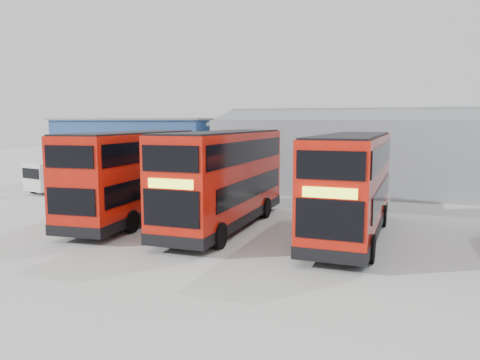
{
  "coord_description": "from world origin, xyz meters",
  "views": [
    {
      "loc": [
        4.2,
        -15.8,
        4.89
      ],
      "look_at": [
        -2.27,
        5.49,
        2.1
      ],
      "focal_mm": 35.0,
      "sensor_mm": 36.0,
      "label": 1
    }
  ],
  "objects_px": {
    "double_decker_centre": "(225,180)",
    "double_decker_left": "(134,176)",
    "panel_van": "(62,175)",
    "office_block": "(146,150)",
    "maintenance_shed": "(438,154)",
    "double_decker_right": "(351,186)"
  },
  "relations": [
    {
      "from": "office_block",
      "to": "double_decker_left",
      "type": "height_order",
      "value": "office_block"
    },
    {
      "from": "double_decker_centre",
      "to": "double_decker_left",
      "type": "bearing_deg",
      "value": 179.9
    },
    {
      "from": "office_block",
      "to": "panel_van",
      "type": "bearing_deg",
      "value": -116.49
    },
    {
      "from": "panel_van",
      "to": "double_decker_left",
      "type": "bearing_deg",
      "value": -20.29
    },
    {
      "from": "office_block",
      "to": "double_decker_centre",
      "type": "distance_m",
      "value": 17.61
    },
    {
      "from": "double_decker_left",
      "to": "double_decker_right",
      "type": "distance_m",
      "value": 10.57
    },
    {
      "from": "double_decker_centre",
      "to": "panel_van",
      "type": "relative_size",
      "value": 2.04
    },
    {
      "from": "maintenance_shed",
      "to": "double_decker_left",
      "type": "distance_m",
      "value": 21.8
    },
    {
      "from": "double_decker_left",
      "to": "panel_van",
      "type": "bearing_deg",
      "value": -37.5
    },
    {
      "from": "maintenance_shed",
      "to": "double_decker_right",
      "type": "relative_size",
      "value": 2.92
    },
    {
      "from": "panel_van",
      "to": "double_decker_right",
      "type": "bearing_deg",
      "value": -4.68
    },
    {
      "from": "office_block",
      "to": "double_decker_right",
      "type": "relative_size",
      "value": 1.18
    },
    {
      "from": "double_decker_right",
      "to": "double_decker_centre",
      "type": "bearing_deg",
      "value": -178.56
    },
    {
      "from": "double_decker_right",
      "to": "panel_van",
      "type": "xyz_separation_m",
      "value": [
        -20.16,
        7.43,
        -0.98
      ]
    },
    {
      "from": "double_decker_right",
      "to": "panel_van",
      "type": "bearing_deg",
      "value": 163.73
    },
    {
      "from": "panel_van",
      "to": "double_decker_centre",
      "type": "bearing_deg",
      "value": -10.89
    },
    {
      "from": "maintenance_shed",
      "to": "panel_van",
      "type": "xyz_separation_m",
      "value": [
        -25.15,
        -8.33,
        -1.41
      ]
    },
    {
      "from": "double_decker_left",
      "to": "double_decker_centre",
      "type": "bearing_deg",
      "value": 175.47
    },
    {
      "from": "office_block",
      "to": "double_decker_centre",
      "type": "bearing_deg",
      "value": -50.11
    },
    {
      "from": "double_decker_left",
      "to": "panel_van",
      "type": "distance_m",
      "value": 11.89
    },
    {
      "from": "maintenance_shed",
      "to": "panel_van",
      "type": "bearing_deg",
      "value": -161.67
    },
    {
      "from": "maintenance_shed",
      "to": "double_decker_left",
      "type": "bearing_deg",
      "value": -135.52
    }
  ]
}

